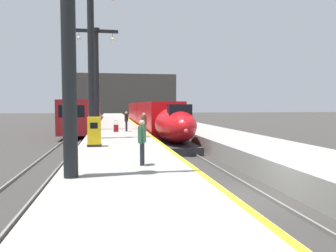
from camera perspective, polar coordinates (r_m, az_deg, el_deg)
The scene contains 18 objects.
ground_plane at distance 12.26m, azimuth 13.08°, elevation -11.99°, with size 260.00×260.00×0.00m, color #33302D.
platform_left at distance 35.71m, azimuth -8.98°, elevation -0.82°, with size 4.80×110.00×1.05m, color gray.
platform_right at distance 36.76m, azimuth 3.74°, elevation -0.66°, with size 4.80×110.00×1.05m, color gray.
platform_left_safety_stripe at distance 35.79m, azimuth -5.34°, elevation 0.07°, with size 0.20×107.80×0.01m, color yellow.
rail_main_left at distance 38.69m, azimuth -4.16°, elevation -1.14°, with size 0.08×110.00×0.12m, color slate.
rail_main_right at distance 38.87m, azimuth -1.96°, elevation -1.11°, with size 0.08×110.00×0.12m, color slate.
rail_secondary_left at distance 38.71m, azimuth -16.18°, elevation -1.27°, with size 0.08×110.00×0.12m, color slate.
rail_secondary_right at distance 38.58m, azimuth -13.96°, elevation -1.25°, with size 0.08×110.00×0.12m, color slate.
highspeed_train_main at distance 39.05m, azimuth -3.14°, elevation 1.65°, with size 2.92×38.67×3.60m.
regional_train_adjacent at distance 48.44m, azimuth -14.08°, elevation 2.18°, with size 2.85×36.60×3.80m.
station_column_mid at distance 22.80m, azimuth -13.32°, elevation 13.34°, with size 4.00×0.68×10.29m.
station_column_far at distance 31.01m, azimuth -12.40°, elevation 9.70°, with size 4.00×0.68×9.23m.
passenger_near_edge at distance 28.11m, azimuth -7.29°, elevation 1.09°, with size 0.32×0.55×1.69m.
passenger_mid_platform at distance 23.53m, azimuth -4.23°, elevation 0.61°, with size 0.42×0.44×1.69m.
passenger_far_waiting at distance 12.14m, azimuth -4.54°, elevation -2.25°, with size 0.34×0.54×1.69m.
rolling_suitcase at distance 27.73m, azimuth -9.07°, elevation -0.38°, with size 0.40×0.22×0.98m.
ticket_machine_yellow at distance 18.11m, azimuth -12.76°, elevation -1.17°, with size 0.76×0.62×1.60m.
terminus_back_wall at distance 113.01m, azimuth -7.67°, elevation 5.51°, with size 36.00×2.00×14.00m, color #4C4742.
Camera 1 is at (-4.67, -10.85, 3.29)m, focal length 34.88 mm.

